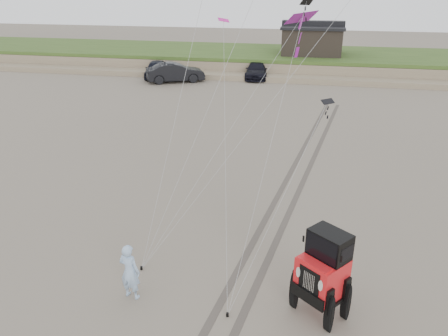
% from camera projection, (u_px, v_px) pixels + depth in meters
% --- Properties ---
extents(ground, '(160.00, 160.00, 0.00)m').
position_uv_depth(ground, '(218.00, 279.00, 14.12)').
color(ground, '#6B6054').
rests_on(ground, ground).
extents(dune_ridge, '(160.00, 14.25, 1.73)m').
position_uv_depth(dune_ridge, '(292.00, 61.00, 47.53)').
color(dune_ridge, '#7A6B54').
rests_on(dune_ridge, ground).
extents(cabin, '(6.40, 5.40, 3.35)m').
position_uv_depth(cabin, '(312.00, 39.00, 45.76)').
color(cabin, black).
rests_on(cabin, dune_ridge).
extents(truck_a, '(2.73, 5.00, 1.61)m').
position_uv_depth(truck_a, '(156.00, 69.00, 43.28)').
color(truck_a, black).
rests_on(truck_a, ground).
extents(truck_b, '(5.72, 4.06, 1.79)m').
position_uv_depth(truck_b, '(175.00, 72.00, 41.20)').
color(truck_b, black).
rests_on(truck_b, ground).
extents(truck_c, '(2.52, 5.32, 1.50)m').
position_uv_depth(truck_c, '(257.00, 70.00, 42.95)').
color(truck_c, black).
rests_on(truck_c, ground).
extents(jeep, '(5.44, 5.97, 2.11)m').
position_uv_depth(jeep, '(321.00, 283.00, 12.25)').
color(jeep, red).
rests_on(jeep, ground).
extents(man, '(0.74, 0.56, 1.84)m').
position_uv_depth(man, '(130.00, 271.00, 12.97)').
color(man, '#87ACD1').
rests_on(man, ground).
extents(stake_main, '(0.08, 0.08, 0.12)m').
position_uv_depth(stake_main, '(141.00, 268.00, 14.53)').
color(stake_main, black).
rests_on(stake_main, ground).
extents(stake_aux, '(0.08, 0.08, 0.12)m').
position_uv_depth(stake_aux, '(227.00, 315.00, 12.51)').
color(stake_aux, black).
rests_on(stake_aux, ground).
extents(tire_tracks, '(5.22, 29.74, 0.01)m').
position_uv_depth(tire_tracks, '(294.00, 181.00, 20.95)').
color(tire_tracks, '#4C443D').
rests_on(tire_tracks, ground).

